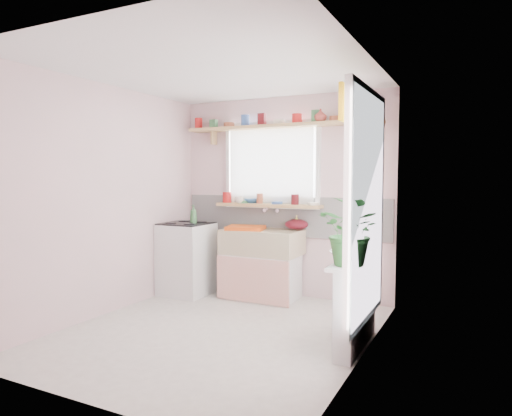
% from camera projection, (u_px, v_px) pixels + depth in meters
% --- Properties ---
extents(room, '(3.20, 3.20, 3.20)m').
position_uv_depth(room, '(313.00, 189.00, 4.81)').
color(room, silver).
rests_on(room, ground).
extents(sink_unit, '(0.95, 0.65, 1.11)m').
position_uv_depth(sink_unit, '(262.00, 263.00, 5.62)').
color(sink_unit, white).
rests_on(sink_unit, ground).
extents(cooker, '(0.58, 0.58, 0.93)m').
position_uv_depth(cooker, '(187.00, 258.00, 5.83)').
color(cooker, white).
rests_on(cooker, ground).
extents(radiator_ledge, '(0.22, 0.95, 0.78)m').
position_uv_depth(radiator_ledge, '(356.00, 303.00, 4.00)').
color(radiator_ledge, white).
rests_on(radiator_ledge, ground).
extents(windowsill, '(1.40, 0.22, 0.04)m').
position_uv_depth(windowsill, '(268.00, 205.00, 5.74)').
color(windowsill, tan).
rests_on(windowsill, room).
extents(pine_shelf, '(2.52, 0.24, 0.04)m').
position_uv_depth(pine_shelf, '(279.00, 126.00, 5.59)').
color(pine_shelf, tan).
rests_on(pine_shelf, room).
extents(shelf_crockery, '(2.47, 0.11, 0.12)m').
position_uv_depth(shelf_crockery, '(279.00, 120.00, 5.59)').
color(shelf_crockery, red).
rests_on(shelf_crockery, pine_shelf).
extents(sill_crockery, '(1.35, 0.11, 0.12)m').
position_uv_depth(sill_crockery, '(265.00, 199.00, 5.76)').
color(sill_crockery, red).
rests_on(sill_crockery, windowsill).
extents(dish_tray, '(0.52, 0.44, 0.05)m').
position_uv_depth(dish_tray, '(246.00, 228.00, 5.61)').
color(dish_tray, '#EE5515').
rests_on(dish_tray, sink_unit).
extents(colander, '(0.34, 0.34, 0.13)m').
position_uv_depth(colander, '(297.00, 224.00, 5.60)').
color(colander, '#560E19').
rests_on(colander, sink_unit).
extents(jade_plant, '(0.63, 0.59, 0.57)m').
position_uv_depth(jade_plant, '(353.00, 232.00, 3.70)').
color(jade_plant, '#286429').
rests_on(jade_plant, radiator_ledge).
extents(fruit_bowl, '(0.39, 0.39, 0.07)m').
position_uv_depth(fruit_bowl, '(347.00, 255.00, 4.02)').
color(fruit_bowl, white).
rests_on(fruit_bowl, radiator_ledge).
extents(herb_pot, '(0.12, 0.10, 0.19)m').
position_uv_depth(herb_pot, '(367.00, 246.00, 4.17)').
color(herb_pot, '#2D6E2C').
rests_on(herb_pot, radiator_ledge).
extents(soap_bottle_sink, '(0.11, 0.11, 0.18)m').
position_uv_depth(soap_bottle_sink, '(297.00, 222.00, 5.60)').
color(soap_bottle_sink, '#E7EA68').
rests_on(soap_bottle_sink, sink_unit).
extents(sill_cup, '(0.13, 0.13, 0.09)m').
position_uv_depth(sill_cup, '(239.00, 200.00, 5.85)').
color(sill_cup, white).
rests_on(sill_cup, windowsill).
extents(sill_bowl, '(0.20, 0.20, 0.06)m').
position_uv_depth(sill_bowl, '(252.00, 201.00, 5.91)').
color(sill_bowl, '#366CB2').
rests_on(sill_bowl, windowsill).
extents(shelf_vase, '(0.15, 0.15, 0.15)m').
position_uv_depth(shelf_vase, '(320.00, 115.00, 5.30)').
color(shelf_vase, '#A23B31').
rests_on(shelf_vase, pine_shelf).
extents(cooker_bottle, '(0.09, 0.09, 0.23)m').
position_uv_depth(cooker_bottle, '(193.00, 214.00, 5.73)').
color(cooker_bottle, '#3A7542').
rests_on(cooker_bottle, cooker).
extents(fruit, '(0.20, 0.14, 0.10)m').
position_uv_depth(fruit, '(348.00, 248.00, 4.02)').
color(fruit, '#D85B12').
rests_on(fruit, fruit_bowl).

